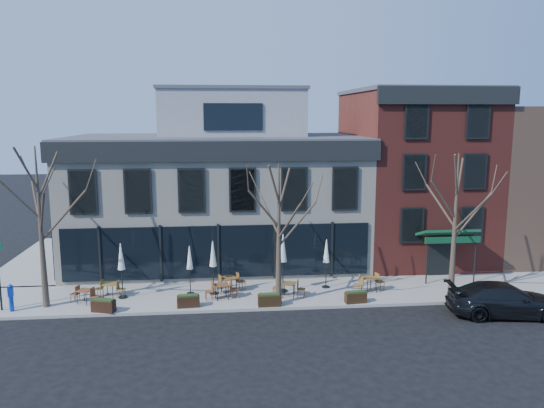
{
  "coord_description": "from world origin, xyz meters",
  "views": [
    {
      "loc": [
        0.19,
        -29.19,
        9.51
      ],
      "look_at": [
        3.25,
        2.0,
        4.23
      ],
      "focal_mm": 35.0,
      "sensor_mm": 36.0,
      "label": 1
    }
  ],
  "objects": [
    {
      "name": "planter_0",
      "position": [
        -5.52,
        -4.2,
        0.46
      ],
      "size": [
        1.19,
        0.73,
        0.62
      ],
      "color": "black",
      "rests_on": "sidewalk_front"
    },
    {
      "name": "planter_2",
      "position": [
        2.51,
        -4.2,
        0.46
      ],
      "size": [
        1.14,
        0.47,
        0.63
      ],
      "color": "black",
      "rests_on": "sidewalk_front"
    },
    {
      "name": "bg_building",
      "position": [
        23.0,
        6.0,
        5.0
      ],
      "size": [
        12.0,
        12.0,
        10.0
      ],
      "primitive_type": "cube",
      "color": "#8C664C",
      "rests_on": "ground"
    },
    {
      "name": "tree_mid",
      "position": [
        3.01,
        -3.9,
        3.79
      ],
      "size": [
        3.5,
        3.55,
        7.04
      ],
      "color": "#382B21",
      "rests_on": "sidewalk_front"
    },
    {
      "name": "sidewalk_side",
      "position": [
        -11.25,
        6.0,
        0.07
      ],
      "size": [
        4.5,
        12.0,
        0.15
      ],
      "primitive_type": "cube",
      "color": "gray",
      "rests_on": "ground"
    },
    {
      "name": "cafe_set_4",
      "position": [
        3.64,
        -2.97,
        0.62
      ],
      "size": [
        1.77,
        0.88,
        0.91
      ],
      "color": "brown",
      "rests_on": "sidewalk_front"
    },
    {
      "name": "ground",
      "position": [
        0.0,
        0.0,
        0.0
      ],
      "size": [
        120.0,
        120.0,
        0.0
      ],
      "primitive_type": "plane",
      "color": "black",
      "rests_on": "ground"
    },
    {
      "name": "cafe_set_0",
      "position": [
        -6.69,
        -2.93,
        0.59
      ],
      "size": [
        1.65,
        1.02,
        0.86
      ],
      "color": "brown",
      "rests_on": "sidewalk_front"
    },
    {
      "name": "planter_3",
      "position": [
        6.88,
        -4.17,
        0.45
      ],
      "size": [
        1.1,
        0.53,
        0.6
      ],
      "color": "#301E10",
      "rests_on": "sidewalk_front"
    },
    {
      "name": "corner_building",
      "position": [
        0.07,
        5.07,
        4.72
      ],
      "size": [
        18.39,
        10.39,
        11.1
      ],
      "color": "silver",
      "rests_on": "ground"
    },
    {
      "name": "cafe_set_2",
      "position": [
        0.16,
        -2.93,
        0.63
      ],
      "size": [
        1.82,
        0.84,
        0.94
      ],
      "color": "brown",
      "rests_on": "sidewalk_front"
    },
    {
      "name": "planter_1",
      "position": [
        -1.49,
        -3.94,
        0.46
      ],
      "size": [
        1.13,
        0.52,
        0.62
      ],
      "color": "black",
      "rests_on": "sidewalk_front"
    },
    {
      "name": "tree_right",
      "position": [
        12.01,
        -3.9,
        4.02
      ],
      "size": [
        3.72,
        3.77,
        7.48
      ],
      "color": "#382B21",
      "rests_on": "sidewalk_front"
    },
    {
      "name": "sidewalk_front",
      "position": [
        3.25,
        -2.15,
        0.07
      ],
      "size": [
        33.5,
        4.7,
        0.15
      ],
      "primitive_type": "cube",
      "color": "gray",
      "rests_on": "ground"
    },
    {
      "name": "umbrella_1",
      "position": [
        -1.49,
        -2.04,
        2.0
      ],
      "size": [
        0.42,
        0.42,
        2.62
      ],
      "color": "black",
      "rests_on": "sidewalk_front"
    },
    {
      "name": "tree_corner",
      "position": [
        -8.49,
        -3.2,
        4.25
      ],
      "size": [
        3.93,
        3.98,
        7.92
      ],
      "color": "#382B21",
      "rests_on": "sidewalk_front"
    },
    {
      "name": "umbrella_4",
      "position": [
        5.86,
        -1.66,
        2.06
      ],
      "size": [
        0.43,
        0.43,
        2.71
      ],
      "color": "black",
      "rests_on": "sidewalk_front"
    },
    {
      "name": "umbrella_2",
      "position": [
        -0.27,
        -2.12,
        2.18
      ],
      "size": [
        0.46,
        0.46,
        2.87
      ],
      "color": "black",
      "rests_on": "sidewalk_front"
    },
    {
      "name": "call_box",
      "position": [
        -9.95,
        -3.71,
        0.88
      ],
      "size": [
        0.27,
        0.27,
        1.38
      ],
      "color": "#0D30AF",
      "rests_on": "sidewalk_front"
    },
    {
      "name": "cafe_set_3",
      "position": [
        0.55,
        -1.91,
        0.66
      ],
      "size": [
        1.91,
        1.16,
        0.99
      ],
      "color": "brown",
      "rests_on": "sidewalk_front"
    },
    {
      "name": "umbrella_0",
      "position": [
        -4.95,
        -2.29,
        2.19
      ],
      "size": [
        0.46,
        0.46,
        2.89
      ],
      "color": "black",
      "rests_on": "sidewalk_front"
    },
    {
      "name": "umbrella_3",
      "position": [
        3.43,
        -2.08,
        2.37
      ],
      "size": [
        0.5,
        0.5,
        3.14
      ],
      "color": "black",
      "rests_on": "sidewalk_front"
    },
    {
      "name": "parked_sedan",
      "position": [
        13.65,
        -6.18,
        0.78
      ],
      "size": [
        5.63,
        2.84,
        1.57
      ],
      "primitive_type": "imported",
      "rotation": [
        0.0,
        0.0,
        1.45
      ],
      "color": "black",
      "rests_on": "ground"
    },
    {
      "name": "cafe_set_1",
      "position": [
        -5.65,
        -2.01,
        0.59
      ],
      "size": [
        1.66,
        0.77,
        0.85
      ],
      "color": "brown",
      "rests_on": "sidewalk_front"
    },
    {
      "name": "red_brick_building",
      "position": [
        13.0,
        4.98,
        5.64
      ],
      "size": [
        8.2,
        11.78,
        11.18
      ],
      "color": "maroon",
      "rests_on": "ground"
    },
    {
      "name": "cafe_set_5",
      "position": [
        8.02,
        -2.61,
        0.65
      ],
      "size": [
        1.89,
        0.97,
        0.97
      ],
      "color": "brown",
      "rests_on": "sidewalk_front"
    }
  ]
}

